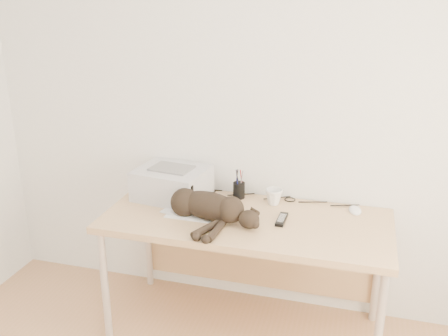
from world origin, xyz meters
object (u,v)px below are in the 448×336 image
(printer, at_px, (172,183))
(mug, at_px, (274,197))
(desk, at_px, (249,232))
(cat, at_px, (205,207))
(pen_cup, at_px, (239,190))
(mouse, at_px, (355,208))

(printer, relative_size, mug, 4.39)
(desk, xyz_separation_m, cat, (-0.22, -0.16, 0.21))
(pen_cup, bearing_deg, mouse, -0.90)
(pen_cup, bearing_deg, mug, -9.56)
(pen_cup, relative_size, mouse, 1.53)
(desk, bearing_deg, pen_cup, 121.08)
(cat, distance_m, pen_cup, 0.36)
(pen_cup, bearing_deg, cat, -107.43)
(pen_cup, height_order, mouse, pen_cup)
(desk, height_order, pen_cup, pen_cup)
(mug, bearing_deg, printer, -174.57)
(printer, xyz_separation_m, mug, (0.62, 0.06, -0.05))
(printer, height_order, cat, printer)
(desk, height_order, cat, cat)
(cat, relative_size, mouse, 5.91)
(desk, relative_size, mug, 15.66)
(pen_cup, xyz_separation_m, mouse, (0.69, -0.01, -0.03))
(mouse, bearing_deg, desk, -174.48)
(cat, bearing_deg, mug, 54.66)
(desk, relative_size, cat, 2.23)
(desk, xyz_separation_m, mouse, (0.59, 0.17, 0.15))
(mug, bearing_deg, desk, -128.74)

